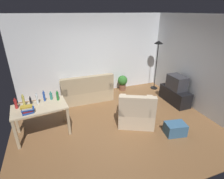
# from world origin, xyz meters

# --- Properties ---
(ground_plane) EXTENTS (5.20, 4.40, 0.02)m
(ground_plane) POSITION_xyz_m (0.00, 0.00, -0.01)
(ground_plane) COLOR brown
(wall_rear) EXTENTS (5.20, 0.10, 2.70)m
(wall_rear) POSITION_xyz_m (0.00, 2.20, 1.35)
(wall_rear) COLOR silver
(wall_rear) RESTS_ON ground_plane
(wall_right) EXTENTS (0.10, 4.40, 2.70)m
(wall_right) POSITION_xyz_m (2.60, 0.00, 1.35)
(wall_right) COLOR silver
(wall_right) RESTS_ON ground_plane
(couch) EXTENTS (1.65, 0.84, 0.92)m
(couch) POSITION_xyz_m (-0.40, 1.59, 0.31)
(couch) COLOR tan
(couch) RESTS_ON ground_plane
(tv_stand) EXTENTS (0.44, 1.10, 0.48)m
(tv_stand) POSITION_xyz_m (2.25, 0.41, 0.24)
(tv_stand) COLOR black
(tv_stand) RESTS_ON ground_plane
(tv) EXTENTS (0.41, 0.60, 0.44)m
(tv) POSITION_xyz_m (2.25, 0.41, 0.70)
(tv) COLOR #2D2D33
(tv) RESTS_ON tv_stand
(torchiere_lamp) EXTENTS (0.32, 0.32, 1.81)m
(torchiere_lamp) POSITION_xyz_m (2.25, 1.62, 1.41)
(torchiere_lamp) COLOR black
(torchiere_lamp) RESTS_ON ground_plane
(desk) EXTENTS (1.27, 0.82, 0.76)m
(desk) POSITION_xyz_m (-1.80, 0.17, 0.65)
(desk) COLOR #C6B28E
(desk) RESTS_ON ground_plane
(potted_plant) EXTENTS (0.36, 0.36, 0.57)m
(potted_plant) POSITION_xyz_m (1.03, 1.90, 0.33)
(potted_plant) COLOR brown
(potted_plant) RESTS_ON ground_plane
(armchair) EXTENTS (1.18, 1.15, 0.92)m
(armchair) POSITION_xyz_m (0.53, -0.20, 0.32)
(armchair) COLOR beige
(armchair) RESTS_ON ground_plane
(storage_box) EXTENTS (0.53, 0.42, 0.30)m
(storage_box) POSITION_xyz_m (1.20, -0.96, 0.15)
(storage_box) COLOR #386084
(storage_box) RESTS_ON ground_plane
(bottle_red) EXTENTS (0.06, 0.06, 0.25)m
(bottle_red) POSITION_xyz_m (-2.28, 0.25, 0.87)
(bottle_red) COLOR #AD2323
(bottle_red) RESTS_ON desk
(bottle_squat) EXTENTS (0.06, 0.06, 0.29)m
(bottle_squat) POSITION_xyz_m (-2.12, 0.32, 0.89)
(bottle_squat) COLOR #BCB24C
(bottle_squat) RESTS_ON desk
(bottle_dark) EXTENTS (0.05, 0.05, 0.20)m
(bottle_dark) POSITION_xyz_m (-1.98, 0.34, 0.85)
(bottle_dark) COLOR black
(bottle_dark) RESTS_ON desk
(bottle_clear) EXTENTS (0.05, 0.05, 0.28)m
(bottle_clear) POSITION_xyz_m (-1.83, 0.32, 0.88)
(bottle_clear) COLOR silver
(bottle_clear) RESTS_ON desk
(bottle_blue) EXTENTS (0.05, 0.05, 0.27)m
(bottle_blue) POSITION_xyz_m (-1.68, 0.41, 0.88)
(bottle_blue) COLOR #2347A3
(bottle_blue) RESTS_ON desk
(bottle_tall) EXTENTS (0.06, 0.06, 0.21)m
(bottle_tall) POSITION_xyz_m (-1.52, 0.44, 0.85)
(bottle_tall) COLOR teal
(bottle_tall) RESTS_ON desk
(bottle_green) EXTENTS (0.06, 0.06, 0.25)m
(bottle_green) POSITION_xyz_m (-1.37, 0.35, 0.87)
(bottle_green) COLOR #1E722D
(bottle_green) RESTS_ON desk
(book_stack) EXTENTS (0.27, 0.22, 0.16)m
(book_stack) POSITION_xyz_m (-2.03, -0.04, 0.84)
(book_stack) COLOR navy
(book_stack) RESTS_ON desk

